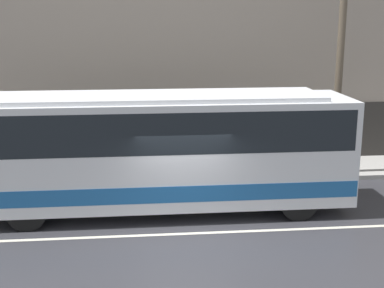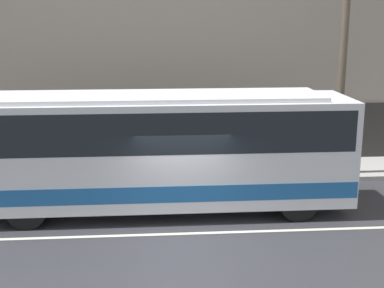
# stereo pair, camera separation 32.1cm
# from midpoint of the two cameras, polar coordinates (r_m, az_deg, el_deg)

# --- Properties ---
(ground_plane) EXTENTS (60.00, 60.00, 0.00)m
(ground_plane) POSITION_cam_midpoint_polar(r_m,az_deg,el_deg) (14.01, -0.19, -9.56)
(ground_plane) COLOR #333338
(sidewalk) EXTENTS (60.00, 2.57, 0.15)m
(sidewalk) POSITION_cam_midpoint_polar(r_m,az_deg,el_deg) (18.95, -1.39, -3.04)
(sidewalk) COLOR #A09E99
(sidewalk) RESTS_ON ground_plane
(building_facade) EXTENTS (60.00, 0.35, 9.11)m
(building_facade) POSITION_cam_midpoint_polar(r_m,az_deg,el_deg) (19.60, -1.69, 10.36)
(building_facade) COLOR gray
(building_facade) RESTS_ON ground_plane
(lane_stripe) EXTENTS (54.00, 0.14, 0.01)m
(lane_stripe) POSITION_cam_midpoint_polar(r_m,az_deg,el_deg) (14.01, -0.19, -9.54)
(lane_stripe) COLOR beige
(lane_stripe) RESTS_ON ground_plane
(transit_bus) EXTENTS (11.30, 2.57, 3.38)m
(transit_bus) POSITION_cam_midpoint_polar(r_m,az_deg,el_deg) (15.07, -3.97, -0.26)
(transit_bus) COLOR silver
(transit_bus) RESTS_ON ground_plane
(utility_pole_near) EXTENTS (0.24, 0.24, 7.72)m
(utility_pole_near) POSITION_cam_midpoint_polar(r_m,az_deg,el_deg) (18.66, 16.28, 8.50)
(utility_pole_near) COLOR brown
(utility_pole_near) RESTS_ON sidewalk
(pedestrian_waiting) EXTENTS (0.36, 0.36, 1.54)m
(pedestrian_waiting) POSITION_cam_midpoint_polar(r_m,az_deg,el_deg) (19.13, -8.92, -0.60)
(pedestrian_waiting) COLOR #333338
(pedestrian_waiting) RESTS_ON sidewalk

